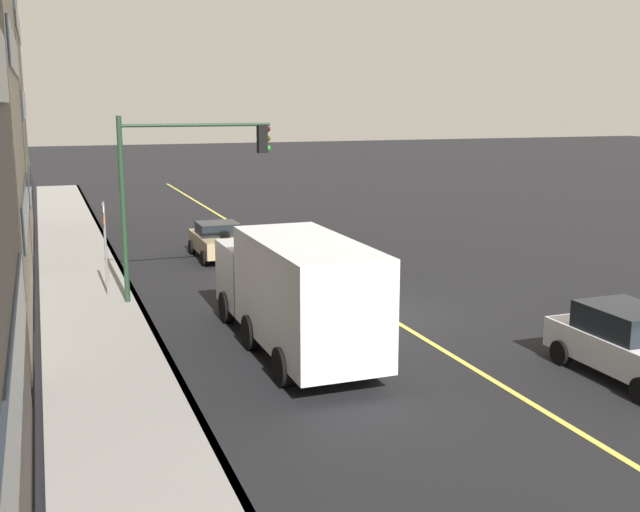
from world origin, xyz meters
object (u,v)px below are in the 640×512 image
at_px(truck_white, 295,289).
at_px(traffic_light_mast, 181,174).
at_px(street_sign_post, 105,243).
at_px(car_tan, 218,240).
at_px(car_white, 629,343).

bearing_deg(truck_white, traffic_light_mast, 16.35).
relative_size(traffic_light_mast, street_sign_post, 1.85).
bearing_deg(truck_white, car_tan, -3.70).
height_order(car_white, truck_white, truck_white).
height_order(truck_white, street_sign_post, street_sign_post).
distance_m(car_tan, truck_white, 12.34).
relative_size(car_tan, traffic_light_mast, 0.65).
height_order(car_tan, car_white, car_white).
xyz_separation_m(car_tan, truck_white, (-12.28, 0.79, 0.87)).
bearing_deg(street_sign_post, car_tan, -42.44).
bearing_deg(car_white, street_sign_post, 42.44).
relative_size(car_tan, truck_white, 0.49).
bearing_deg(car_white, traffic_light_mast, 38.27).
relative_size(car_white, traffic_light_mast, 0.69).
distance_m(truck_white, street_sign_post, 8.08).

